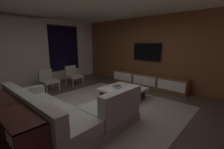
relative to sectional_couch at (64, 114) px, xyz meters
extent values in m
plane|color=#473D33|center=(0.99, 0.12, -0.29)|extent=(9.20, 9.20, 0.00)
cube|color=silver|center=(0.99, 3.78, 1.06)|extent=(6.60, 0.12, 2.70)
cube|color=black|center=(2.29, 3.72, 1.16)|extent=(1.52, 0.02, 2.02)
cube|color=black|center=(2.29, 3.70, 1.16)|extent=(1.40, 0.03, 1.90)
cube|color=beige|center=(0.44, 3.60, 1.01)|extent=(2.10, 0.12, 2.60)
cube|color=brown|center=(4.05, 0.12, 1.06)|extent=(0.12, 7.80, 2.70)
cube|color=gray|center=(1.34, 0.02, -0.28)|extent=(3.20, 3.80, 0.01)
cube|color=gray|center=(-0.24, 0.23, -0.20)|extent=(0.90, 2.50, 0.18)
cube|color=#9E9991|center=(-0.24, 0.23, 0.01)|extent=(0.86, 2.42, 0.24)
cube|color=#9E9991|center=(-0.59, 0.23, 0.33)|extent=(0.20, 2.50, 0.40)
cube|color=#9E9991|center=(-0.24, 1.38, 0.22)|extent=(0.90, 0.20, 0.18)
cube|color=gray|center=(0.74, -0.57, -0.20)|extent=(1.10, 0.90, 0.18)
cube|color=#9E9991|center=(0.74, -0.57, 0.01)|extent=(1.07, 0.86, 0.24)
cube|color=#9E9991|center=(0.74, -0.92, 0.33)|extent=(1.10, 0.20, 0.40)
cube|color=beige|center=(-0.47, 0.78, 0.29)|extent=(0.10, 0.36, 0.36)
cube|color=#B2A893|center=(-0.47, -0.07, 0.29)|extent=(0.10, 0.36, 0.36)
cube|color=#381A14|center=(2.05, 0.08, -0.14)|extent=(1.00, 1.00, 0.30)
cube|color=white|center=(2.05, 0.08, 0.04)|extent=(1.16, 1.16, 0.06)
cube|color=#72CCC7|center=(1.93, 0.21, 0.08)|extent=(0.25, 0.19, 0.02)
cube|color=#ADBDD4|center=(1.92, 0.19, 0.11)|extent=(0.21, 0.21, 0.03)
cube|color=brown|center=(1.92, 0.20, 0.14)|extent=(0.22, 0.15, 0.03)
cylinder|color=#B2ADA0|center=(2.22, 2.29, -0.11)|extent=(0.04, 0.04, 0.36)
cylinder|color=#B2ADA0|center=(1.74, 2.28, -0.11)|extent=(0.04, 0.04, 0.36)
cylinder|color=#B2ADA0|center=(2.21, 2.79, -0.11)|extent=(0.04, 0.04, 0.36)
cylinder|color=#B2ADA0|center=(1.73, 2.78, -0.11)|extent=(0.04, 0.04, 0.36)
cube|color=#9E9991|center=(1.98, 2.53, 0.07)|extent=(0.55, 0.57, 0.08)
cube|color=#9E9991|center=(1.97, 2.77, 0.30)|extent=(0.49, 0.09, 0.38)
cylinder|color=#B2ADA0|center=(1.16, 2.27, -0.11)|extent=(0.04, 0.04, 0.36)
cylinder|color=#B2ADA0|center=(0.68, 2.25, -0.11)|extent=(0.04, 0.04, 0.36)
cylinder|color=#B2ADA0|center=(1.14, 2.77, -0.11)|extent=(0.04, 0.04, 0.36)
cylinder|color=#B2ADA0|center=(0.66, 2.75, -0.11)|extent=(0.04, 0.04, 0.36)
cube|color=#9E9991|center=(0.91, 2.51, 0.07)|extent=(0.56, 0.58, 0.08)
cube|color=#9E9991|center=(0.90, 2.75, 0.30)|extent=(0.49, 0.10, 0.38)
cube|color=brown|center=(3.77, 0.22, -0.03)|extent=(0.44, 3.10, 0.52)
cube|color=white|center=(3.53, -0.82, 0.00)|extent=(0.02, 0.93, 0.33)
cube|color=white|center=(3.53, 0.22, 0.00)|extent=(0.02, 0.93, 0.33)
cube|color=white|center=(3.53, 1.27, 0.00)|extent=(0.02, 0.93, 0.33)
cube|color=black|center=(3.72, -0.63, -0.17)|extent=(0.33, 0.68, 0.19)
cube|color=slate|center=(3.72, -0.89, -0.18)|extent=(0.03, 0.04, 0.17)
cube|color=slate|center=(3.72, -0.76, -0.19)|extent=(0.03, 0.04, 0.15)
cube|color=#B5D6B1|center=(3.72, -0.63, -0.19)|extent=(0.03, 0.04, 0.16)
cube|color=#D04853|center=(3.72, -0.50, -0.19)|extent=(0.03, 0.04, 0.15)
cube|color=#4C5A5F|center=(3.72, -0.37, -0.19)|extent=(0.03, 0.04, 0.16)
cube|color=black|center=(3.94, 0.37, 1.06)|extent=(0.04, 1.19, 0.69)
cube|color=black|center=(3.94, 0.37, 1.06)|extent=(0.05, 1.15, 0.65)
cube|color=#381A14|center=(-0.91, 0.13, 0.43)|extent=(0.40, 2.10, 0.04)
cube|color=#381A14|center=(-0.91, 0.13, -0.15)|extent=(0.38, 2.04, 0.03)
cube|color=#381A14|center=(-0.91, 0.13, 0.08)|extent=(0.38, 0.03, 0.74)
cube|color=silver|center=(-0.91, -0.42, -0.02)|extent=(0.18, 0.04, 0.23)
cube|color=white|center=(-0.92, -0.26, -0.01)|extent=(0.18, 0.04, 0.25)
cube|color=silver|center=(-0.92, -0.11, -0.02)|extent=(0.18, 0.04, 0.23)
cube|color=silver|center=(-0.91, 0.05, -0.01)|extent=(0.18, 0.04, 0.25)
cube|color=silver|center=(-0.91, 0.21, -0.01)|extent=(0.18, 0.04, 0.24)
cube|color=silver|center=(-0.91, 0.37, -0.01)|extent=(0.18, 0.04, 0.26)
cube|color=white|center=(-0.91, 0.52, -0.02)|extent=(0.18, 0.04, 0.23)
cube|color=silver|center=(-0.92, 0.68, 0.00)|extent=(0.18, 0.04, 0.26)
camera|label=1|loc=(-1.48, -2.67, 1.45)|focal=24.41mm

